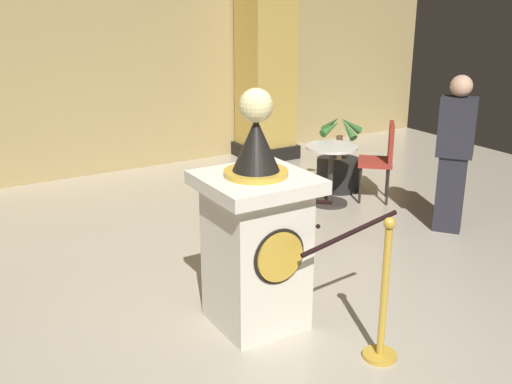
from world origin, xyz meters
The scene contains 11 objects.
ground_plane centered at (0.00, 0.00, 0.00)m, with size 11.78×11.78×0.00m, color #B2A893.
back_wall centered at (0.00, 5.01, 1.87)m, with size 11.78×0.16×3.74m, color tan.
pedestal_clock centered at (-0.14, 0.39, 0.72)m, with size 0.77×0.77×1.81m.
stanchion_near centered at (0.35, -0.48, 0.37)m, with size 0.24×0.24×1.05m.
stanchion_far centered at (0.44, 1.15, 0.36)m, with size 0.24×0.24×1.04m.
velvet_rope centered at (0.40, 0.34, 0.79)m, with size 0.86×0.89×0.22m.
column_right centered at (2.52, 4.54, 1.78)m, with size 0.82×0.82×3.59m.
potted_palm_right centered at (2.46, 2.67, 0.27)m, with size 0.67×0.64×0.97m.
bystander_guest centered at (2.58, 0.95, 0.87)m, with size 0.39×0.42×1.65m.
cafe_table centered at (2.02, 2.26, 0.46)m, with size 0.61×0.61×0.72m.
cafe_chair_red centered at (2.62, 2.06, 0.57)m, with size 0.56×0.56×0.96m.
Camera 1 is at (-2.27, -3.16, 2.44)m, focal length 42.48 mm.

